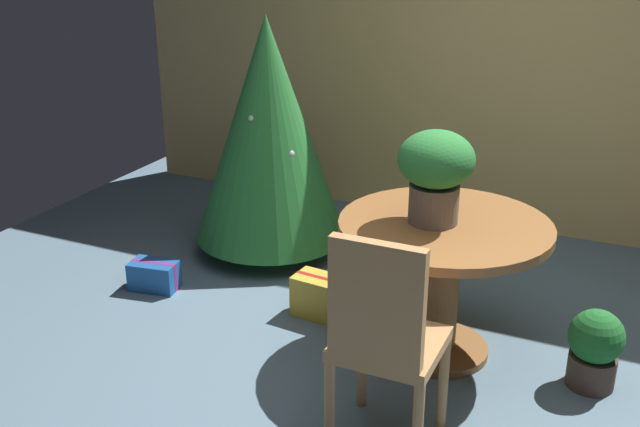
# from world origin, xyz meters

# --- Properties ---
(ground_plane) EXTENTS (6.60, 6.60, 0.00)m
(ground_plane) POSITION_xyz_m (0.00, 0.00, 0.00)
(ground_plane) COLOR slate
(back_wall_panel) EXTENTS (6.00, 0.10, 2.60)m
(back_wall_panel) POSITION_xyz_m (0.00, 2.20, 1.30)
(back_wall_panel) COLOR tan
(back_wall_panel) RESTS_ON ground_plane
(round_dining_table) EXTENTS (1.04, 1.04, 0.72)m
(round_dining_table) POSITION_xyz_m (-0.01, 0.32, 0.52)
(round_dining_table) COLOR brown
(round_dining_table) RESTS_ON ground_plane
(flower_vase) EXTENTS (0.36, 0.36, 0.45)m
(flower_vase) POSITION_xyz_m (-0.07, 0.29, 0.99)
(flower_vase) COLOR #665B51
(flower_vase) RESTS_ON round_dining_table
(wooden_chair_near) EXTENTS (0.42, 0.41, 1.00)m
(wooden_chair_near) POSITION_xyz_m (-0.01, -0.53, 0.55)
(wooden_chair_near) COLOR #B27F4C
(wooden_chair_near) RESTS_ON ground_plane
(holiday_tree) EXTENTS (0.99, 0.99, 1.56)m
(holiday_tree) POSITION_xyz_m (-1.38, 1.08, 0.84)
(holiday_tree) COLOR brown
(holiday_tree) RESTS_ON ground_plane
(gift_box_blue) EXTENTS (0.31, 0.21, 0.17)m
(gift_box_blue) POSITION_xyz_m (-1.76, 0.29, 0.09)
(gift_box_blue) COLOR #1E569E
(gift_box_blue) RESTS_ON ground_plane
(gift_box_gold) EXTENTS (0.32, 0.21, 0.24)m
(gift_box_gold) POSITION_xyz_m (-0.71, 0.41, 0.12)
(gift_box_gold) COLOR gold
(gift_box_gold) RESTS_ON ground_plane
(potted_plant) EXTENTS (0.26, 0.26, 0.40)m
(potted_plant) POSITION_xyz_m (0.74, 0.33, 0.21)
(potted_plant) COLOR #4C382D
(potted_plant) RESTS_ON ground_plane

